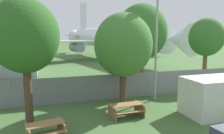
% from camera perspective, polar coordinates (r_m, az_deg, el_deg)
% --- Properties ---
extents(perimeter_fence, '(56.07, 0.07, 1.92)m').
position_cam_1_polar(perimeter_fence, '(16.75, 1.75, -5.05)').
color(perimeter_fence, gray).
rests_on(perimeter_fence, ground).
extents(airplane, '(30.48, 38.36, 12.37)m').
position_cam_1_polar(airplane, '(42.86, -0.16, 7.61)').
color(airplane, silver).
rests_on(airplane, ground).
extents(portable_cabin, '(4.33, 2.37, 2.30)m').
position_cam_1_polar(portable_cabin, '(15.05, 26.15, -6.76)').
color(portable_cabin, silver).
rests_on(portable_cabin, ground).
extents(picnic_bench_near_cabin, '(2.03, 1.47, 0.76)m').
position_cam_1_polar(picnic_bench_near_cabin, '(13.36, 3.73, -10.76)').
color(picnic_bench_near_cabin, olive).
rests_on(picnic_bench_near_cabin, ground).
extents(picnic_bench_open_grass, '(1.97, 1.71, 0.76)m').
position_cam_1_polar(picnic_bench_open_grass, '(11.17, -17.05, -15.18)').
color(picnic_bench_open_grass, olive).
rests_on(picnic_bench_open_grass, ground).
extents(tree_near_hangar, '(3.99, 3.99, 6.37)m').
position_cam_1_polar(tree_near_hangar, '(15.01, 2.97, 5.70)').
color(tree_near_hangar, '#4C3823').
rests_on(tree_near_hangar, ground).
extents(tree_left_of_cabin, '(3.54, 3.54, 6.77)m').
position_cam_1_polar(tree_left_of_cabin, '(12.22, -21.82, 7.41)').
color(tree_left_of_cabin, '#4C3823').
rests_on(tree_left_of_cabin, ground).
extents(tree_behind_benches, '(3.38, 3.38, 6.48)m').
position_cam_1_polar(tree_behind_benches, '(23.39, 23.44, 7.10)').
color(tree_behind_benches, brown).
rests_on(tree_behind_benches, ground).
extents(tree_far_right, '(4.79, 4.79, 7.77)m').
position_cam_1_polar(tree_far_right, '(21.11, 7.76, 9.04)').
color(tree_far_right, brown).
rests_on(tree_far_right, ground).
extents(light_mast, '(0.44, 0.44, 8.30)m').
position_cam_1_polar(light_mast, '(16.28, 11.58, 8.84)').
color(light_mast, '#99999E').
rests_on(light_mast, ground).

